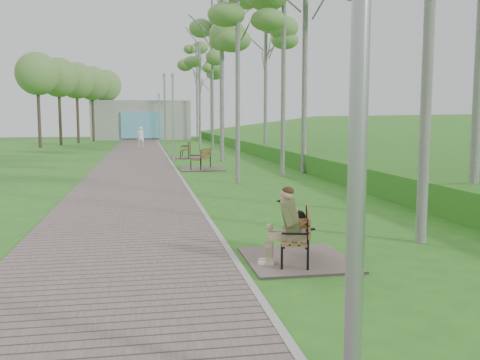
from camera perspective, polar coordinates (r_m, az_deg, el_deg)
name	(u,v)px	position (r m, az deg, el deg)	size (l,w,h in m)	color
ground	(254,292)	(6.90, 1.53, -11.83)	(120.00, 120.00, 0.00)	#2E6C23
walkway	(136,161)	(28.00, -11.08, 2.03)	(3.50, 67.00, 0.04)	#6B5D57
kerb	(170,160)	(28.02, -7.50, 2.11)	(0.10, 67.00, 0.05)	#999993
embankment	(398,160)	(29.67, 16.50, 2.10)	(14.00, 70.00, 1.60)	#419024
building_north	(141,120)	(57.38, -10.50, 6.29)	(10.00, 5.20, 4.00)	#9E9E99
bench_main	(293,237)	(8.21, 5.68, -6.12)	(1.57, 1.75, 1.37)	#6B5D57
bench_second	(201,164)	(23.06, -4.19, 1.66)	(1.84, 2.04, 1.13)	#6B5D57
bench_third	(185,154)	(29.90, -5.84, 2.77)	(1.83, 2.04, 1.13)	#6B5D57
lamp_post_near	(360,42)	(3.88, 12.72, 14.19)	(0.22, 0.22, 5.79)	#9EA0A5
lamp_post_second	(173,121)	(27.25, -7.14, 6.28)	(0.17, 0.17, 4.41)	#9EA0A5
lamp_post_third	(165,115)	(35.26, -8.02, 6.83)	(0.20, 0.20, 5.08)	#9EA0A5
lamp_post_far	(159,120)	(48.81, -8.60, 6.37)	(0.17, 0.17, 4.41)	#9EA0A5
pedestrian_near	(141,137)	(41.77, -10.55, 4.55)	(0.57, 0.38, 1.57)	white
birch_mid_a	(238,0)	(18.26, -0.25, 18.63)	(2.45, 2.45, 7.63)	silver
birch_mid_c	(222,16)	(27.74, -1.98, 17.05)	(2.83, 2.83, 9.20)	silver
birch_far_a	(266,27)	(30.94, 2.78, 16.04)	(2.49, 2.49, 9.26)	silver
birch_far_b	(199,62)	(36.47, -4.35, 12.42)	(2.52, 2.52, 7.52)	silver
birch_far_c	(212,25)	(37.23, -2.99, 16.16)	(2.68, 2.68, 10.68)	silver
birch_distant_a	(197,61)	(51.61, -4.63, 12.56)	(2.68, 2.68, 9.65)	silver
birch_distant_b	(211,63)	(53.44, -3.12, 12.36)	(2.84, 2.84, 9.65)	silver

